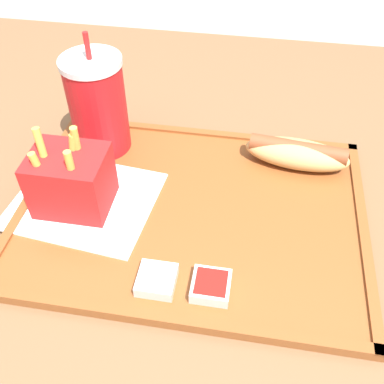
{
  "coord_description": "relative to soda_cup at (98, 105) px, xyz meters",
  "views": [
    {
      "loc": [
        0.05,
        -0.35,
        1.18
      ],
      "look_at": [
        -0.01,
        0.03,
        0.79
      ],
      "focal_mm": 42.0,
      "sensor_mm": 36.0,
      "label": 1
    }
  ],
  "objects": [
    {
      "name": "paper_napkin",
      "position": [
        0.01,
        -0.11,
        -0.07
      ],
      "size": [
        0.19,
        0.17,
        0.0
      ],
      "color": "white",
      "rests_on": "food_tray"
    },
    {
      "name": "hot_dog_far",
      "position": [
        0.28,
        0.0,
        -0.05
      ],
      "size": [
        0.15,
        0.07,
        0.04
      ],
      "color": "tan",
      "rests_on": "food_tray"
    },
    {
      "name": "food_tray",
      "position": [
        0.15,
        -0.11,
        -0.07
      ],
      "size": [
        0.43,
        0.33,
        0.01
      ],
      "color": "brown",
      "rests_on": "dining_table"
    },
    {
      "name": "sauce_cup_mayo",
      "position": [
        0.13,
        -0.22,
        -0.06
      ],
      "size": [
        0.04,
        0.04,
        0.02
      ],
      "color": "silver",
      "rests_on": "food_tray"
    },
    {
      "name": "sauce_cup_ketchup",
      "position": [
        0.19,
        -0.22,
        -0.06
      ],
      "size": [
        0.04,
        0.04,
        0.02
      ],
      "color": "silver",
      "rests_on": "food_tray"
    },
    {
      "name": "fries_carton",
      "position": [
        0.0,
        -0.12,
        -0.03
      ],
      "size": [
        0.09,
        0.07,
        0.12
      ],
      "color": "red",
      "rests_on": "food_tray"
    },
    {
      "name": "soda_cup",
      "position": [
        0.0,
        0.0,
        0.0
      ],
      "size": [
        0.08,
        0.08,
        0.17
      ],
      "color": "red",
      "rests_on": "food_tray"
    },
    {
      "name": "dining_table",
      "position": [
        0.16,
        -0.14,
        -0.46
      ],
      "size": [
        1.16,
        1.09,
        0.75
      ],
      "color": "brown",
      "rests_on": "ground_plane"
    }
  ]
}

